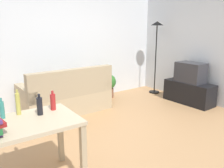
{
  "coord_description": "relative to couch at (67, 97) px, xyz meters",
  "views": [
    {
      "loc": [
        -2.19,
        -2.53,
        1.69
      ],
      "look_at": [
        0.1,
        0.5,
        0.75
      ],
      "focal_mm": 37.5,
      "sensor_mm": 36.0,
      "label": 1
    }
  ],
  "objects": [
    {
      "name": "bottle_tall",
      "position": [
        -1.51,
        -1.62,
        0.55
      ],
      "size": [
        0.05,
        0.05,
        0.22
      ],
      "color": "teal",
      "rests_on": "desk"
    },
    {
      "name": "tv",
      "position": [
        2.47,
        -1.12,
        0.39
      ],
      "size": [
        0.41,
        0.6,
        0.44
      ],
      "rotation": [
        0.0,
        0.0,
        1.57
      ],
      "color": "#2D2D33",
      "rests_on": "tv_stand"
    },
    {
      "name": "potted_plant",
      "position": [
        1.27,
        0.31,
        0.02
      ],
      "size": [
        0.36,
        0.36,
        0.57
      ],
      "color": "brown",
      "rests_on": "ground_plane"
    },
    {
      "name": "torchiere_lamp",
      "position": [
        2.46,
        -0.07,
        1.11
      ],
      "size": [
        0.32,
        0.32,
        1.81
      ],
      "color": "black",
      "rests_on": "ground_plane"
    },
    {
      "name": "wall_right",
      "position": [
        2.81,
        -1.59,
        1.04
      ],
      "size": [
        0.1,
        4.4,
        2.7
      ],
      "primitive_type": "cube",
      "color": "silver",
      "rests_on": "ground_plane"
    },
    {
      "name": "bottle_red",
      "position": [
        -0.99,
        -1.69,
        0.55
      ],
      "size": [
        0.06,
        0.06,
        0.23
      ],
      "color": "#AD2323",
      "rests_on": "desk"
    },
    {
      "name": "bottle_dark",
      "position": [
        -1.16,
        -1.76,
        0.55
      ],
      "size": [
        0.06,
        0.06,
        0.23
      ],
      "color": "black",
      "rests_on": "desk"
    },
    {
      "name": "ground_plane",
      "position": [
        0.21,
        -1.59,
        -0.32
      ],
      "size": [
        5.2,
        4.4,
        0.02
      ],
      "primitive_type": "cube",
      "color": "tan"
    },
    {
      "name": "tv_stand",
      "position": [
        2.46,
        -1.12,
        -0.07
      ],
      "size": [
        0.44,
        1.1,
        0.48
      ],
      "rotation": [
        0.0,
        0.0,
        1.57
      ],
      "color": "black",
      "rests_on": "ground_plane"
    },
    {
      "name": "wall_rear",
      "position": [
        0.21,
        0.61,
        1.04
      ],
      "size": [
        5.2,
        0.1,
        2.7
      ],
      "primitive_type": "cube",
      "color": "silver",
      "rests_on": "ground_plane"
    },
    {
      "name": "bottle_squat",
      "position": [
        -1.34,
        -1.61,
        0.58
      ],
      "size": [
        0.05,
        0.05,
        0.28
      ],
      "color": "#BCB24C",
      "rests_on": "desk"
    },
    {
      "name": "couch",
      "position": [
        0.0,
        0.0,
        0.0
      ],
      "size": [
        1.72,
        0.84,
        0.92
      ],
      "rotation": [
        0.0,
        0.0,
        3.14
      ],
      "color": "tan",
      "rests_on": "ground_plane"
    },
    {
      "name": "desk",
      "position": [
        -1.43,
        -1.85,
        0.34
      ],
      "size": [
        1.23,
        0.75,
        0.76
      ],
      "rotation": [
        0.0,
        0.0,
        -0.04
      ],
      "color": "#C6B28E",
      "rests_on": "ground_plane"
    }
  ]
}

